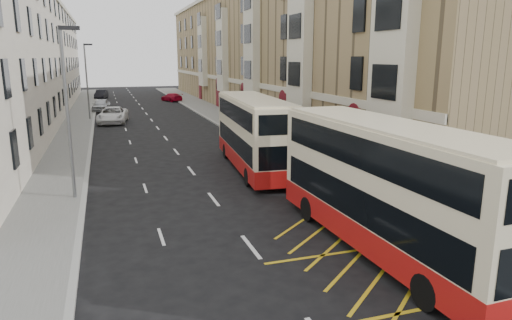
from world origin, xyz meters
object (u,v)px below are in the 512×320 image
object	(u,v)px
pedestrian_near	(461,218)
car_dark	(101,94)
street_lamp_near	(68,104)
street_lamp_far	(87,77)
pedestrian_far	(415,210)
double_decker_front	(387,188)
white_van	(113,115)
car_red	(172,97)
car_silver	(101,105)
double_decker_rear	(254,133)

from	to	relation	value
pedestrian_near	car_dark	bearing A→B (deg)	-108.87
street_lamp_near	street_lamp_far	distance (m)	30.00
pedestrian_far	car_dark	size ratio (longest dim) A/B	0.41
double_decker_front	white_van	distance (m)	37.79
street_lamp_far	double_decker_front	world-z (taller)	street_lamp_far
pedestrian_near	car_red	xyz separation A→B (m)	(-2.19, 59.14, -0.38)
car_silver	pedestrian_far	bearing A→B (deg)	-68.18
double_decker_front	pedestrian_far	world-z (taller)	double_decker_front
double_decker_rear	white_van	size ratio (longest dim) A/B	1.88
double_decker_rear	car_red	distance (m)	45.93
double_decker_front	pedestrian_near	distance (m)	3.30
double_decker_front	white_van	size ratio (longest dim) A/B	1.94
pedestrian_near	car_dark	distance (m)	68.71
car_dark	car_red	size ratio (longest dim) A/B	1.00
car_dark	car_red	distance (m)	13.37
pedestrian_far	white_van	distance (m)	37.37
white_van	car_red	bearing A→B (deg)	74.89
white_van	car_red	size ratio (longest dim) A/B	1.36
street_lamp_far	white_van	size ratio (longest dim) A/B	1.34
double_decker_front	pedestrian_far	distance (m)	2.52
street_lamp_near	white_van	xyz separation A→B (m)	(2.32, 26.98, -3.81)
double_decker_front	car_red	bearing A→B (deg)	88.19
double_decker_rear	car_red	world-z (taller)	double_decker_rear
white_van	car_silver	world-z (taller)	white_van
street_lamp_near	white_van	bearing A→B (deg)	85.08
pedestrian_near	pedestrian_far	xyz separation A→B (m)	(-1.04, 1.23, 0.02)
street_lamp_far	double_decker_rear	xyz separation A→B (m)	(10.09, -26.89, -2.38)
double_decker_front	pedestrian_near	xyz separation A→B (m)	(3.00, -0.33, -1.32)
pedestrian_near	street_lamp_near	bearing A→B (deg)	-65.90
street_lamp_far	car_dark	world-z (taller)	street_lamp_far
pedestrian_far	car_dark	world-z (taller)	pedestrian_far
double_decker_rear	pedestrian_far	size ratio (longest dim) A/B	6.33
double_decker_rear	car_silver	bearing A→B (deg)	109.13
white_van	car_dark	bearing A→B (deg)	99.85
street_lamp_far	car_red	xyz separation A→B (m)	(11.55, 18.98, -4.00)
pedestrian_near	white_van	distance (m)	38.85
double_decker_rear	street_lamp_near	bearing A→B (deg)	-158.02
street_lamp_far	car_silver	distance (m)	9.16
street_lamp_far	car_red	bearing A→B (deg)	58.68
car_dark	pedestrian_near	bearing A→B (deg)	-68.60
double_decker_rear	white_van	bearing A→B (deg)	112.88
street_lamp_near	car_silver	bearing A→B (deg)	88.28
car_silver	car_red	size ratio (longest dim) A/B	1.07
pedestrian_far	car_red	xyz separation A→B (m)	(-1.15, 57.91, -0.40)
white_van	car_red	xyz separation A→B (m)	(9.23, 22.01, -0.19)
double_decker_rear	car_dark	xyz separation A→B (m)	(-8.94, 54.28, -1.53)
double_decker_front	pedestrian_near	bearing A→B (deg)	-7.28
street_lamp_far	white_van	bearing A→B (deg)	-52.45
double_decker_front	street_lamp_far	bearing A→B (deg)	104.07
street_lamp_near	pedestrian_far	size ratio (longest dim) A/B	4.50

